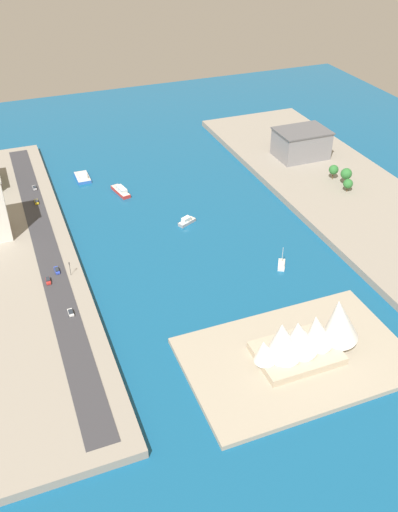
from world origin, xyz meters
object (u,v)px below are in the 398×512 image
object	(u,v)px
van_white	(71,312)
hatchback_blue	(57,270)
tugboat_red	(121,191)
traffic_light_waterfront	(70,267)
yacht_sleek_gray	(187,221)
taxi_yellow_cab	(36,202)
warehouse_low_gray	(301,143)
pickup_red	(48,280)
opera_landmark	(307,335)
catamaran_blue	(83,177)
sedan_silver	(34,188)
sailboat_small_white	(282,264)

from	to	relation	value
van_white	hatchback_blue	world-z (taller)	hatchback_blue
tugboat_red	traffic_light_waterfront	world-z (taller)	traffic_light_waterfront
yacht_sleek_gray	taxi_yellow_cab	bearing A→B (deg)	-31.76
warehouse_low_gray	pickup_red	world-z (taller)	warehouse_low_gray
van_white	taxi_yellow_cab	size ratio (longest dim) A/B	0.93
yacht_sleek_gray	traffic_light_waterfront	bearing A→B (deg)	23.22
hatchback_blue	opera_landmark	bearing A→B (deg)	132.98
traffic_light_waterfront	hatchback_blue	bearing A→B (deg)	-39.91
catamaran_blue	yacht_sleek_gray	bearing A→B (deg)	119.76
opera_landmark	van_white	bearing A→B (deg)	-34.13
sedan_silver	opera_landmark	bearing A→B (deg)	114.55
hatchback_blue	sedan_silver	world-z (taller)	hatchback_blue
pickup_red	van_white	size ratio (longest dim) A/B	1.07
sailboat_small_white	van_white	distance (m)	93.75
sailboat_small_white	hatchback_blue	xyz separation A→B (m)	(94.05, -26.95, 3.47)
warehouse_low_gray	sailboat_small_white	bearing A→B (deg)	56.17
sailboat_small_white	taxi_yellow_cab	bearing A→B (deg)	-44.14
sedan_silver	pickup_red	bearing A→B (deg)	86.16
sailboat_small_white	sedan_silver	bearing A→B (deg)	-49.17
pickup_red	sedan_silver	bearing A→B (deg)	-93.84
catamaran_blue	van_white	size ratio (longest dim) A/B	3.52
tugboat_red	warehouse_low_gray	size ratio (longest dim) A/B	0.56
yacht_sleek_gray	opera_landmark	size ratio (longest dim) A/B	0.26
catamaran_blue	pickup_red	bearing A→B (deg)	70.80
tugboat_red	yacht_sleek_gray	bearing A→B (deg)	117.90
sedan_silver	tugboat_red	bearing A→B (deg)	160.84
warehouse_low_gray	sedan_silver	world-z (taller)	warehouse_low_gray
tugboat_red	yacht_sleek_gray	world-z (taller)	tugboat_red
tugboat_red	yacht_sleek_gray	size ratio (longest dim) A/B	1.60
opera_landmark	yacht_sleek_gray	bearing A→B (deg)	-86.11
tugboat_red	sedan_silver	xyz separation A→B (m)	(43.64, -15.16, 2.79)
sailboat_small_white	traffic_light_waterfront	size ratio (longest dim) A/B	1.49
taxi_yellow_cab	tugboat_red	bearing A→B (deg)	-178.63
yacht_sleek_gray	taxi_yellow_cab	xyz separation A→B (m)	(67.45, -41.75, 2.99)
warehouse_low_gray	pickup_red	size ratio (longest dim) A/B	6.45
opera_landmark	taxi_yellow_cab	bearing A→B (deg)	-62.70
yacht_sleek_gray	opera_landmark	world-z (taller)	opera_landmark
tugboat_red	van_white	xyz separation A→B (m)	(44.47, 95.03, 2.83)
hatchback_blue	taxi_yellow_cab	world-z (taller)	hatchback_blue
tugboat_red	traffic_light_waterfront	distance (m)	80.38
yacht_sleek_gray	catamaran_blue	size ratio (longest dim) A/B	0.69
sailboat_small_white	sedan_silver	distance (m)	142.00
tugboat_red	warehouse_low_gray	xyz separation A→B (m)	(-111.13, -0.17, 10.21)
van_white	opera_landmark	xyz separation A→B (m)	(-74.10, 50.23, 6.71)
yacht_sleek_gray	traffic_light_waterfront	distance (m)	68.21
traffic_light_waterfront	catamaran_blue	bearing A→B (deg)	-104.13
hatchback_blue	traffic_light_waterfront	world-z (taller)	traffic_light_waterfront
warehouse_low_gray	tugboat_red	bearing A→B (deg)	0.09
sedan_silver	yacht_sleek_gray	bearing A→B (deg)	138.83
tugboat_red	catamaran_blue	distance (m)	29.49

